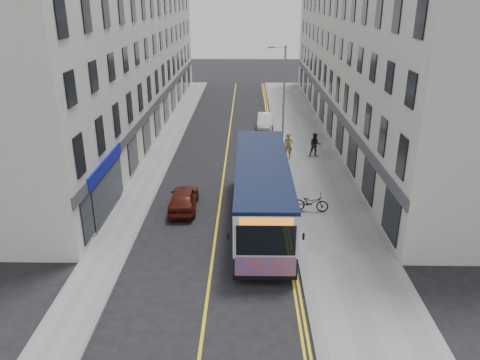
{
  "coord_description": "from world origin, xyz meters",
  "views": [
    {
      "loc": [
        1.56,
        -20.2,
        11.34
      ],
      "look_at": [
        1.18,
        4.27,
        1.6
      ],
      "focal_mm": 35.0,
      "sensor_mm": 36.0,
      "label": 1
    }
  ],
  "objects_px": {
    "car_maroon": "(183,198)",
    "car_white": "(265,120)",
    "city_bus": "(262,190)",
    "bicycle": "(311,202)",
    "pedestrian_near": "(288,146)",
    "streetlamp": "(283,96)",
    "pedestrian_far": "(315,145)"
  },
  "relations": [
    {
      "from": "streetlamp",
      "to": "car_white",
      "type": "xyz_separation_m",
      "value": [
        -0.97,
        7.47,
        -3.76
      ]
    },
    {
      "from": "bicycle",
      "to": "pedestrian_far",
      "type": "height_order",
      "value": "pedestrian_far"
    },
    {
      "from": "streetlamp",
      "to": "bicycle",
      "type": "bearing_deg",
      "value": -84.99
    },
    {
      "from": "pedestrian_near",
      "to": "car_white",
      "type": "distance_m",
      "value": 9.1
    },
    {
      "from": "bicycle",
      "to": "streetlamp",
      "type": "bearing_deg",
      "value": 13.58
    },
    {
      "from": "car_white",
      "to": "car_maroon",
      "type": "relative_size",
      "value": 0.99
    },
    {
      "from": "city_bus",
      "to": "streetlamp",
      "type": "bearing_deg",
      "value": 81.25
    },
    {
      "from": "city_bus",
      "to": "car_white",
      "type": "height_order",
      "value": "city_bus"
    },
    {
      "from": "bicycle",
      "to": "pedestrian_near",
      "type": "xyz_separation_m",
      "value": [
        -0.53,
        9.09,
        0.41
      ]
    },
    {
      "from": "bicycle",
      "to": "pedestrian_near",
      "type": "bearing_deg",
      "value": 11.89
    },
    {
      "from": "pedestrian_far",
      "to": "streetlamp",
      "type": "bearing_deg",
      "value": 155.5
    },
    {
      "from": "bicycle",
      "to": "city_bus",
      "type": "bearing_deg",
      "value": 122.92
    },
    {
      "from": "streetlamp",
      "to": "pedestrian_near",
      "type": "relative_size",
      "value": 4.34
    },
    {
      "from": "city_bus",
      "to": "bicycle",
      "type": "height_order",
      "value": "city_bus"
    },
    {
      "from": "city_bus",
      "to": "car_white",
      "type": "bearing_deg",
      "value": 87.46
    },
    {
      "from": "streetlamp",
      "to": "pedestrian_near",
      "type": "xyz_separation_m",
      "value": [
        0.4,
        -1.52,
        -3.34
      ]
    },
    {
      "from": "car_white",
      "to": "bicycle",
      "type": "bearing_deg",
      "value": -79.93
    },
    {
      "from": "pedestrian_far",
      "to": "car_white",
      "type": "height_order",
      "value": "pedestrian_far"
    },
    {
      "from": "pedestrian_far",
      "to": "car_white",
      "type": "bearing_deg",
      "value": 112.29
    },
    {
      "from": "pedestrian_far",
      "to": "bicycle",
      "type": "bearing_deg",
      "value": -98.13
    },
    {
      "from": "bicycle",
      "to": "pedestrian_far",
      "type": "bearing_deg",
      "value": -0.38
    },
    {
      "from": "city_bus",
      "to": "car_maroon",
      "type": "distance_m",
      "value": 4.8
    },
    {
      "from": "streetlamp",
      "to": "pedestrian_far",
      "type": "relative_size",
      "value": 4.54
    },
    {
      "from": "car_white",
      "to": "car_maroon",
      "type": "xyz_separation_m",
      "value": [
        -5.2,
        -17.68,
        0.03
      ]
    },
    {
      "from": "streetlamp",
      "to": "car_white",
      "type": "relative_size",
      "value": 2.13
    },
    {
      "from": "bicycle",
      "to": "pedestrian_far",
      "type": "xyz_separation_m",
      "value": [
        1.49,
        9.47,
        0.37
      ]
    },
    {
      "from": "car_maroon",
      "to": "car_white",
      "type": "bearing_deg",
      "value": -108.01
    },
    {
      "from": "streetlamp",
      "to": "bicycle",
      "type": "relative_size",
      "value": 4.09
    },
    {
      "from": "city_bus",
      "to": "bicycle",
      "type": "bearing_deg",
      "value": 24.36
    },
    {
      "from": "pedestrian_near",
      "to": "car_maroon",
      "type": "distance_m",
      "value": 10.9
    },
    {
      "from": "streetlamp",
      "to": "pedestrian_near",
      "type": "height_order",
      "value": "streetlamp"
    },
    {
      "from": "car_white",
      "to": "car_maroon",
      "type": "bearing_deg",
      "value": -102.33
    }
  ]
}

